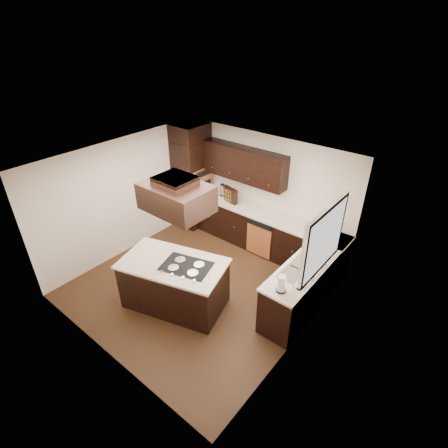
{
  "coord_description": "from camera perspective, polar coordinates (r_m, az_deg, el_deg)",
  "views": [
    {
      "loc": [
        3.65,
        -3.78,
        4.56
      ],
      "look_at": [
        0.1,
        0.6,
        1.15
      ],
      "focal_mm": 28.0,
      "sensor_mm": 36.0,
      "label": 1
    }
  ],
  "objects": [
    {
      "name": "window_frame",
      "position": [
        5.45,
        15.98,
        -2.45
      ],
      "size": [
        0.06,
        1.32,
        1.12
      ],
      "primitive_type": "cube",
      "color": "white",
      "rests_on": "wall_right"
    },
    {
      "name": "wall_right",
      "position": [
        5.25,
        13.18,
        -8.86
      ],
      "size": [
        0.02,
        4.2,
        2.5
      ],
      "primitive_type": "cube",
      "color": "white",
      "rests_on": "ground"
    },
    {
      "name": "curtain_left",
      "position": [
        5.11,
        13.46,
        -3.81
      ],
      "size": [
        0.02,
        0.34,
        0.9
      ],
      "primitive_type": "cube",
      "color": "beige",
      "rests_on": "wall_right"
    },
    {
      "name": "countertop_back",
      "position": [
        7.58,
        5.27,
        2.14
      ],
      "size": [
        2.93,
        0.63,
        0.04
      ],
      "primitive_type": "cube",
      "color": "beige",
      "rests_on": "base_cabinets_back"
    },
    {
      "name": "wall_front",
      "position": [
        5.2,
        -20.43,
        -10.75
      ],
      "size": [
        4.2,
        0.02,
        2.5
      ],
      "primitive_type": "cube",
      "color": "white",
      "rests_on": "ground"
    },
    {
      "name": "base_cabinets_back",
      "position": [
        7.82,
        5.17,
        -0.77
      ],
      "size": [
        2.93,
        0.6,
        0.88
      ],
      "primitive_type": "cube",
      "color": "black",
      "rests_on": "floor"
    },
    {
      "name": "wall_back",
      "position": [
        7.68,
        6.56,
        5.41
      ],
      "size": [
        4.2,
        0.02,
        2.5
      ],
      "primitive_type": "cube",
      "color": "white",
      "rests_on": "ground"
    },
    {
      "name": "island_top",
      "position": [
        6.05,
        -8.37,
        -6.43
      ],
      "size": [
        2.0,
        1.48,
        0.04
      ],
      "primitive_type": "cube",
      "rotation": [
        0.0,
        0.0,
        0.29
      ],
      "color": "beige",
      "rests_on": "island"
    },
    {
      "name": "range_hood",
      "position": [
        5.37,
        -7.78,
        4.3
      ],
      "size": [
        1.05,
        0.72,
        0.42
      ],
      "primitive_type": "cube",
      "color": "black",
      "rests_on": "ceiling"
    },
    {
      "name": "blender_base",
      "position": [
        7.96,
        -0.24,
        4.37
      ],
      "size": [
        0.15,
        0.15,
        0.1
      ],
      "primitive_type": "cylinder",
      "color": "silver",
      "rests_on": "countertop_back"
    },
    {
      "name": "soap_bottle",
      "position": [
        6.22,
        14.23,
        -4.55
      ],
      "size": [
        0.12,
        0.12,
        0.22
      ],
      "primitive_type": "imported",
      "rotation": [
        0.0,
        0.0,
        -0.3
      ],
      "color": "white",
      "rests_on": "countertop_right"
    },
    {
      "name": "countertop_right",
      "position": [
        6.23,
        14.0,
        -5.92
      ],
      "size": [
        0.63,
        2.4,
        0.04
      ],
      "primitive_type": "cube",
      "color": "beige",
      "rests_on": "base_cabinets_right"
    },
    {
      "name": "blender_pitcher",
      "position": [
        7.88,
        -0.25,
        5.53
      ],
      "size": [
        0.13,
        0.13,
        0.26
      ],
      "primitive_type": "cone",
      "color": "silver",
      "rests_on": "blender_base"
    },
    {
      "name": "floor",
      "position": [
        6.96,
        -3.81,
        -9.94
      ],
      "size": [
        4.2,
        4.2,
        0.02
      ],
      "primitive_type": "cube",
      "color": "#55341D",
      "rests_on": "ground"
    },
    {
      "name": "island",
      "position": [
        6.34,
        -8.05,
        -9.73
      ],
      "size": [
        1.93,
        1.4,
        0.88
      ],
      "primitive_type": "cube",
      "rotation": [
        0.0,
        0.0,
        0.29
      ],
      "color": "black",
      "rests_on": "floor"
    },
    {
      "name": "hood_duct",
      "position": [
        5.25,
        -7.99,
        6.98
      ],
      "size": [
        0.55,
        0.5,
        0.13
      ],
      "primitive_type": "cube",
      "color": "black",
      "rests_on": "ceiling"
    },
    {
      "name": "curtain_right",
      "position": [
        5.78,
        17.27,
        -0.02
      ],
      "size": [
        0.02,
        0.34,
        0.9
      ],
      "primitive_type": "cube",
      "color": "beige",
      "rests_on": "wall_right"
    },
    {
      "name": "window_pane",
      "position": [
        5.44,
        16.24,
        -2.55
      ],
      "size": [
        0.0,
        1.2,
        1.0
      ],
      "primitive_type": "cube",
      "color": "white",
      "rests_on": "wall_right"
    },
    {
      "name": "sink_rim",
      "position": [
        5.95,
        12.62,
        -7.41
      ],
      "size": [
        0.52,
        0.84,
        0.01
      ],
      "primitive_type": "cube",
      "color": "silver",
      "rests_on": "countertop_right"
    },
    {
      "name": "dishwasher_front",
      "position": [
        7.5,
        5.72,
        -2.72
      ],
      "size": [
        0.6,
        0.05,
        0.72
      ],
      "primitive_type": "cube",
      "color": "#B55F31",
      "rests_on": "floor"
    },
    {
      "name": "ceiling",
      "position": [
        5.64,
        -4.7,
        9.75
      ],
      "size": [
        4.2,
        4.2,
        0.02
      ],
      "primitive_type": "cube",
      "color": "white",
      "rests_on": "ground"
    },
    {
      "name": "wall_left",
      "position": [
        7.64,
        -15.95,
        4.23
      ],
      "size": [
        0.02,
        4.2,
        2.5
      ],
      "primitive_type": "cube",
      "color": "white",
      "rests_on": "ground"
    },
    {
      "name": "mixing_bowl",
      "position": [
        8.14,
        -1.84,
        4.84
      ],
      "size": [
        0.28,
        0.28,
        0.06
      ],
      "primitive_type": "imported",
      "rotation": [
        0.0,
        0.0,
        -0.08
      ],
      "color": "white",
      "rests_on": "countertop_back"
    },
    {
      "name": "oven_column",
      "position": [
        8.47,
        -5.19,
        6.62
      ],
      "size": [
        0.65,
        0.75,
        2.12
      ],
      "primitive_type": "cube",
      "color": "black",
      "rests_on": "floor"
    },
    {
      "name": "base_cabinets_right",
      "position": [
        6.5,
        13.6,
        -9.21
      ],
      "size": [
        0.6,
        2.4,
        0.88
      ],
      "primitive_type": "cube",
      "color": "black",
      "rests_on": "floor"
    },
    {
      "name": "upper_cabinets",
      "position": [
        7.54,
        3.28,
        9.71
      ],
      "size": [
        2.0,
        0.34,
        0.72
      ],
      "primitive_type": "cube",
      "color": "black",
      "rests_on": "wall_back"
    },
    {
      "name": "paper_towel",
      "position": [
        5.41,
        9.38,
        -9.61
      ],
      "size": [
        0.17,
        0.17,
        0.29
      ],
      "primitive_type": "cylinder",
      "rotation": [
        0.0,
        0.0,
        -0.43
      ],
      "color": "white",
      "rests_on": "countertop_right"
    },
    {
      "name": "cooktop",
      "position": [
        5.93,
        -6.17,
        -6.85
      ],
      "size": [
        0.94,
        0.76,
        0.01
      ],
      "primitive_type": "cube",
      "rotation": [
        0.0,
        0.0,
        0.29
      ],
      "color": "black",
      "rests_on": "island_top"
    },
    {
      "name": "wall_oven_face",
      "position": [
        8.23,
        -3.43,
        6.38
      ],
      "size": [
        0.05,
        0.62,
        0.78
      ],
      "primitive_type": "cube",
      "color": "#B55F31",
      "rests_on": "oven_column"
    },
    {
      "name": "spice_rack",
      "position": [
        7.81,
        1.0,
        4.77
      ],
      "size": [
        0.42,
        0.19,
        0.34
      ],
      "primitive_type": "cube",
      "rotation": [
        0.0,
        0.0,
        -0.22
      ],
      "color": "black",
      "rests_on": "countertop_back"
    }
  ]
}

